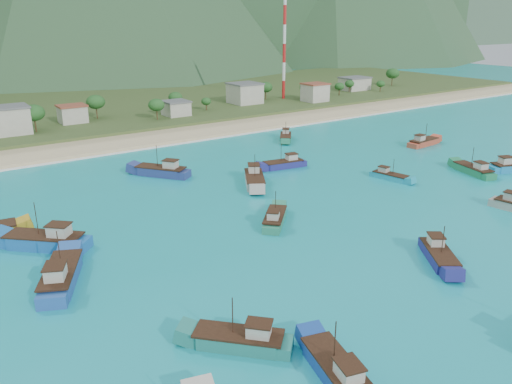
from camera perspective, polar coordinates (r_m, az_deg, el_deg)
ground at (r=78.42m, az=9.92°, el=-5.10°), size 600.00×600.00×0.00m
beach at (r=142.43m, az=-12.95°, el=5.80°), size 400.00×18.00×1.20m
land at (r=199.35m, az=-19.79°, el=8.91°), size 400.00×110.00×2.40m
surf_line at (r=133.88m, az=-11.38°, el=5.07°), size 400.00×2.50×0.08m
village at (r=166.23m, az=-13.98°, el=9.31°), size 213.45×22.48×7.37m
vegetation at (r=159.96m, az=-19.99°, el=8.52°), size 276.56×25.89×8.79m
radio_tower at (r=200.79m, az=3.26°, el=16.57°), size 1.20×1.20×42.05m
boat_0 at (r=53.28m, az=-1.77°, el=-16.65°), size 9.37×9.56×6.11m
boat_3 at (r=108.62m, az=-10.71°, el=2.30°), size 10.04×11.77×7.11m
boat_5 at (r=49.99m, az=9.29°, el=-19.70°), size 5.73×10.90×6.18m
boat_7 at (r=112.87m, az=3.22°, el=3.15°), size 10.52×4.68×6.00m
boat_12 at (r=117.95m, az=23.59°, el=2.26°), size 5.82×10.83×6.14m
boat_14 at (r=101.29m, az=-0.17°, el=1.38°), size 8.96×11.87×6.94m
boat_16 at (r=139.04m, az=3.40°, el=6.21°), size 8.29×9.22×5.68m
boat_17 at (r=74.36m, az=20.15°, el=-6.89°), size 8.37×9.85×5.94m
boat_18 at (r=108.25m, az=15.03°, el=1.68°), size 3.96×8.61×4.90m
boat_19 at (r=68.70m, az=-21.39°, el=-9.05°), size 8.48×12.65×7.25m
boat_20 at (r=139.96m, az=18.58°, el=5.36°), size 10.68×3.95×6.18m
boat_21 at (r=79.69m, az=-22.87°, el=-5.25°), size 11.74×11.35×7.45m
boat_26 at (r=82.15m, az=2.16°, el=-3.16°), size 8.88×8.90×5.73m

